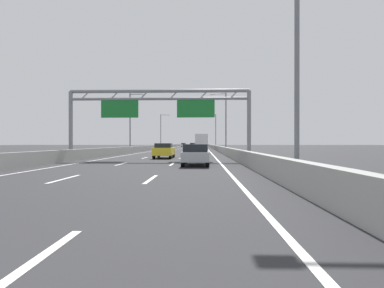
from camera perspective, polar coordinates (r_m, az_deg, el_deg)
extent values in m
plane|color=#2D2D30|center=(100.24, -0.36, -0.65)|extent=(260.00, 260.00, 0.00)
cube|color=white|center=(13.96, -22.40, -5.95)|extent=(0.16, 3.00, 0.01)
cube|color=white|center=(22.44, -12.89, -3.62)|extent=(0.16, 3.00, 0.01)
cube|color=white|center=(31.21, -8.67, -2.54)|extent=(0.16, 3.00, 0.01)
cube|color=white|center=(40.09, -6.32, -1.93)|extent=(0.16, 3.00, 0.01)
cube|color=white|center=(49.01, -4.82, -1.54)|extent=(0.16, 3.00, 0.01)
cube|color=white|center=(57.95, -3.78, -1.27)|extent=(0.16, 3.00, 0.01)
cube|color=white|center=(66.91, -3.02, -1.08)|extent=(0.16, 3.00, 0.01)
cube|color=white|center=(75.88, -2.44, -0.93)|extent=(0.16, 3.00, 0.01)
cube|color=white|center=(84.86, -1.99, -0.81)|extent=(0.16, 3.00, 0.01)
cube|color=white|center=(93.84, -1.62, -0.71)|extent=(0.16, 3.00, 0.01)
cube|color=white|center=(102.82, -1.31, -0.63)|extent=(0.16, 3.00, 0.01)
cube|color=white|center=(111.81, -1.05, -0.56)|extent=(0.16, 3.00, 0.01)
cube|color=white|center=(120.80, -0.84, -0.51)|extent=(0.16, 3.00, 0.01)
cube|color=white|center=(129.79, -0.65, -0.46)|extent=(0.16, 3.00, 0.01)
cube|color=white|center=(138.78, -0.49, -0.41)|extent=(0.16, 3.00, 0.01)
cube|color=white|center=(147.77, -0.34, -0.38)|extent=(0.16, 3.00, 0.01)
cube|color=white|center=(156.76, -0.22, -0.34)|extent=(0.16, 3.00, 0.01)
cube|color=white|center=(4.47, -28.06, -19.31)|extent=(0.16, 3.00, 0.01)
cube|color=white|center=(12.91, -7.58, -6.43)|extent=(0.16, 3.00, 0.01)
cube|color=white|center=(21.81, -3.68, -3.72)|extent=(0.16, 3.00, 0.01)
cube|color=white|center=(30.76, -2.06, -2.58)|extent=(0.16, 3.00, 0.01)
cube|color=white|center=(39.74, -1.17, -1.95)|extent=(0.16, 3.00, 0.01)
cube|color=white|center=(48.72, -0.61, -1.55)|extent=(0.16, 3.00, 0.01)
cube|color=white|center=(57.71, -0.22, -1.28)|extent=(0.16, 3.00, 0.01)
cube|color=white|center=(66.70, 0.06, -1.08)|extent=(0.16, 3.00, 0.01)
cube|color=white|center=(75.70, 0.28, -0.93)|extent=(0.16, 3.00, 0.01)
cube|color=white|center=(84.69, 0.45, -0.81)|extent=(0.16, 3.00, 0.01)
cube|color=white|center=(93.69, 0.58, -0.71)|extent=(0.16, 3.00, 0.01)
cube|color=white|center=(102.68, 0.70, -0.63)|extent=(0.16, 3.00, 0.01)
cube|color=white|center=(111.68, 0.79, -0.56)|extent=(0.16, 3.00, 0.01)
cube|color=white|center=(120.68, 0.87, -0.51)|extent=(0.16, 3.00, 0.01)
cube|color=white|center=(129.68, 0.94, -0.46)|extent=(0.16, 3.00, 0.01)
cube|color=white|center=(138.68, 1.00, -0.42)|extent=(0.16, 3.00, 0.01)
cube|color=white|center=(147.67, 1.05, -0.38)|extent=(0.16, 3.00, 0.01)
cube|color=white|center=(156.67, 1.10, -0.34)|extent=(0.16, 3.00, 0.01)
cube|color=white|center=(88.64, -4.06, -0.76)|extent=(0.16, 176.00, 0.01)
cube|color=white|center=(88.17, 2.74, -0.77)|extent=(0.16, 176.00, 0.01)
cube|color=#9E9E99|center=(110.69, -3.73, -0.33)|extent=(0.45, 220.00, 0.95)
cube|color=#9E9E99|center=(110.20, 3.43, -0.33)|extent=(0.45, 220.00, 0.95)
cylinder|color=gray|center=(30.49, -21.40, 3.20)|extent=(0.36, 0.36, 6.20)
cylinder|color=gray|center=(28.33, 10.44, 3.44)|extent=(0.36, 0.36, 6.20)
cylinder|color=gray|center=(28.63, -6.08, 9.65)|extent=(16.24, 0.32, 0.32)
cylinder|color=gray|center=(28.52, -6.08, 8.27)|extent=(16.24, 0.26, 0.26)
cylinder|color=gray|center=(30.25, -19.02, 8.46)|extent=(0.74, 0.10, 0.74)
cylinder|color=gray|center=(29.40, -14.03, 8.71)|extent=(0.74, 0.10, 0.74)
cylinder|color=gray|center=(28.79, -8.78, 8.89)|extent=(0.74, 0.10, 0.74)
cylinder|color=gray|center=(28.42, -3.35, 9.01)|extent=(0.74, 0.10, 0.74)
cylinder|color=gray|center=(28.31, 2.19, 9.05)|extent=(0.74, 0.10, 0.74)
cylinder|color=gray|center=(28.45, 7.71, 9.00)|extent=(0.74, 0.10, 0.74)
cube|color=#19752D|center=(29.12, -13.15, 6.31)|extent=(3.40, 0.12, 1.60)
cube|color=#19752D|center=(28.15, 0.70, 6.53)|extent=(3.40, 0.12, 1.60)
cylinder|color=slate|center=(13.49, 18.73, 14.14)|extent=(0.20, 0.20, 9.50)
cylinder|color=slate|center=(50.99, -11.32, 3.85)|extent=(0.20, 0.20, 9.50)
cylinder|color=slate|center=(51.25, -10.11, 9.01)|extent=(2.20, 0.12, 0.12)
cube|color=#F2EAC6|center=(51.02, -8.88, 8.94)|extent=(0.56, 0.28, 0.20)
cylinder|color=slate|center=(49.79, 6.25, 3.95)|extent=(0.20, 0.20, 9.50)
cylinder|color=slate|center=(50.23, 4.99, 9.19)|extent=(2.20, 0.12, 0.12)
cube|color=#F2EAC6|center=(50.17, 3.72, 9.09)|extent=(0.56, 0.28, 0.20)
cylinder|color=slate|center=(87.38, -5.77, 2.33)|extent=(0.20, 0.20, 9.50)
cylinder|color=slate|center=(87.54, -5.05, 5.35)|extent=(2.20, 0.12, 0.12)
cube|color=#F2EAC6|center=(87.40, -4.33, 5.29)|extent=(0.56, 0.28, 0.20)
cylinder|color=slate|center=(86.69, 4.38, 2.35)|extent=(0.20, 0.20, 9.50)
cylinder|color=slate|center=(86.95, 3.66, 5.38)|extent=(2.20, 0.12, 0.12)
cube|color=#F2EAC6|center=(86.91, 2.93, 5.32)|extent=(0.56, 0.28, 0.20)
cube|color=silver|center=(121.91, -1.59, -0.20)|extent=(1.90, 4.59, 0.64)
cube|color=black|center=(121.83, -1.59, 0.06)|extent=(1.67, 1.92, 0.49)
cylinder|color=black|center=(123.71, -1.93, -0.34)|extent=(0.22, 0.64, 0.64)
cylinder|color=black|center=(123.61, -1.15, -0.34)|extent=(0.22, 0.64, 0.64)
cylinder|color=black|center=(120.23, -2.04, -0.36)|extent=(0.22, 0.64, 0.64)
cylinder|color=black|center=(120.12, -1.24, -0.36)|extent=(0.22, 0.64, 0.64)
cube|color=yellow|center=(30.51, -5.13, -1.34)|extent=(1.76, 4.33, 0.71)
cube|color=black|center=(30.09, -5.23, -0.28)|extent=(1.55, 1.80, 0.43)
cylinder|color=black|center=(32.22, -6.14, -1.89)|extent=(0.22, 0.64, 0.64)
cylinder|color=black|center=(32.04, -3.41, -1.91)|extent=(0.22, 0.64, 0.64)
cylinder|color=black|center=(29.03, -7.03, -2.13)|extent=(0.22, 0.64, 0.64)
cylinder|color=black|center=(28.83, -4.00, -2.14)|extent=(0.22, 0.64, 0.64)
cube|color=#1E7A38|center=(120.92, 0.02, -0.20)|extent=(1.74, 4.45, 0.68)
cube|color=black|center=(120.61, 0.02, 0.08)|extent=(1.53, 1.99, 0.50)
cylinder|color=black|center=(122.62, -0.31, -0.35)|extent=(0.22, 0.64, 0.64)
cylinder|color=black|center=(122.57, 0.40, -0.35)|extent=(0.22, 0.64, 0.64)
cylinder|color=black|center=(119.27, -0.37, -0.36)|extent=(0.22, 0.64, 0.64)
cylinder|color=black|center=(119.22, 0.36, -0.36)|extent=(0.22, 0.64, 0.64)
cube|color=red|center=(129.75, 0.22, -0.17)|extent=(1.80, 4.52, 0.67)
cube|color=black|center=(129.56, 0.21, 0.08)|extent=(1.59, 2.14, 0.50)
cylinder|color=black|center=(131.48, -0.11, -0.31)|extent=(0.22, 0.64, 0.64)
cylinder|color=black|center=(131.44, 0.58, -0.31)|extent=(0.22, 0.64, 0.64)
cylinder|color=black|center=(128.07, -0.16, -0.33)|extent=(0.22, 0.64, 0.64)
cylinder|color=black|center=(128.02, 0.55, -0.33)|extent=(0.22, 0.64, 0.64)
cube|color=black|center=(83.19, 1.61, -0.40)|extent=(1.87, 4.42, 0.62)
cube|color=black|center=(82.55, 1.61, -0.01)|extent=(1.65, 1.93, 0.49)
cylinder|color=black|center=(84.86, 1.06, -0.59)|extent=(0.22, 0.64, 0.64)
cylinder|color=black|center=(84.85, 2.17, -0.59)|extent=(0.22, 0.64, 0.64)
cylinder|color=black|center=(81.54, 1.02, -0.63)|extent=(0.22, 0.64, 0.64)
cylinder|color=black|center=(81.53, 2.18, -0.63)|extent=(0.22, 0.64, 0.64)
cube|color=#A8ADB2|center=(20.67, 0.68, -2.22)|extent=(1.74, 4.34, 0.61)
cube|color=black|center=(20.03, 0.65, -0.73)|extent=(1.53, 1.99, 0.48)
cylinder|color=black|center=(22.34, -1.18, -2.82)|extent=(0.22, 0.64, 0.64)
cylinder|color=black|center=(22.31, 2.73, -2.83)|extent=(0.22, 0.64, 0.64)
cylinder|color=black|center=(19.10, -1.70, -3.33)|extent=(0.22, 0.64, 0.64)
cylinder|color=black|center=(19.07, 2.87, -3.34)|extent=(0.22, 0.64, 0.64)
cube|color=#B21E19|center=(64.76, 1.75, 0.22)|extent=(2.40, 2.45, 2.07)
cube|color=silver|center=(60.29, 1.74, 0.52)|extent=(2.40, 6.09, 2.71)
cylinder|color=black|center=(65.10, 0.82, -0.69)|extent=(0.28, 0.96, 0.96)
cylinder|color=black|center=(65.09, 2.69, -0.69)|extent=(0.28, 0.96, 0.96)
cylinder|color=black|center=(58.67, 0.71, -0.79)|extent=(0.28, 0.96, 0.96)
cylinder|color=black|center=(58.66, 2.78, -0.79)|extent=(0.28, 0.96, 0.96)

